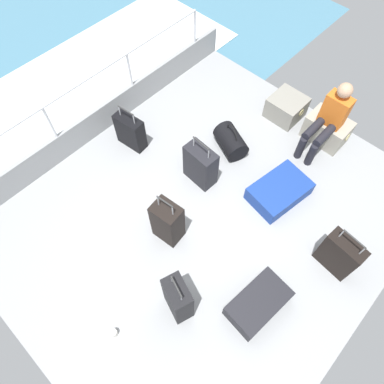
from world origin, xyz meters
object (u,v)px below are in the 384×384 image
Objects in this scene: passenger_seated at (329,119)px; suitcase_4 at (258,303)px; cargo_crate_1 at (327,129)px; duffel_bag at (231,141)px; suitcase_1 at (130,132)px; suitcase_5 at (339,255)px; suitcase_0 at (200,165)px; cargo_crate_0 at (286,107)px; paper_cup at (114,333)px; suitcase_2 at (178,299)px; suitcase_3 at (279,191)px; suitcase_6 at (168,222)px.

suitcase_4 is (0.81, -2.50, -0.46)m from passenger_seated.
duffel_bag is at bearing -128.84° from cargo_crate_1.
suitcase_1 is 3.23m from suitcase_5.
suitcase_0 is at bearing -174.98° from suitcase_5.
cargo_crate_0 reaches higher than suitcase_4.
paper_cup is (0.55, -3.99, -0.13)m from cargo_crate_0.
paper_cup is (1.88, -1.96, -0.22)m from suitcase_1.
suitcase_1 reaches higher than suitcase_4.
suitcase_0 is 0.94× the size of suitcase_2.
suitcase_0 is 2.05m from suitcase_5.
suitcase_5 reaches higher than cargo_crate_1.
suitcase_4 reaches higher than suitcase_3.
passenger_seated is 2.67m from suitcase_4.
suitcase_5 is 7.71× the size of paper_cup.
suitcase_2 is at bearing -63.92° from duffel_bag.
cargo_crate_0 is 0.83m from passenger_seated.
suitcase_4 is 7.59× the size of paper_cup.
suitcase_2 is (0.16, -3.13, -0.22)m from passenger_seated.
suitcase_6 reaches higher than cargo_crate_1.
suitcase_2 is at bearing -87.08° from passenger_seated.
cargo_crate_1 is 0.75× the size of suitcase_3.
passenger_seated is 1.37m from duffel_bag.
suitcase_2 is 0.94m from suitcase_6.
suitcase_3 is at bearing 162.36° from suitcase_5.
suitcase_2 is at bearing -87.24° from cargo_crate_1.
suitcase_4 is 0.88× the size of suitcase_6.
suitcase_3 is 1.13m from suitcase_5.
suitcase_0 is at bearing 107.76° from suitcase_6.
paper_cup is at bearing -95.53° from suitcase_3.
cargo_crate_0 is at bearing 92.60° from suitcase_6.
passenger_seated is at bearing 108.04° from suitcase_4.
suitcase_0 is (-0.88, -1.64, -0.27)m from passenger_seated.
cargo_crate_1 reaches higher than suitcase_4.
suitcase_5 is (2.04, 0.18, -0.00)m from suitcase_0.
suitcase_3 is 1.12× the size of suitcase_5.
suitcase_1 is at bearing 155.11° from suitcase_6.
suitcase_5 is 0.90× the size of suitcase_6.
cargo_crate_0 is at bearing 119.81° from suitcase_4.
suitcase_4 is at bearing 43.80° from suitcase_2.
suitcase_1 is 0.85× the size of suitcase_2.
cargo_crate_1 reaches higher than cargo_crate_0.
suitcase_1 is 0.94× the size of suitcase_4.
suitcase_1 is (-1.33, -2.03, 0.09)m from cargo_crate_0.
cargo_crate_1 is at bearing 94.52° from suitcase_3.
cargo_crate_1 is 0.75× the size of suitcase_6.
suitcase_3 is (-0.06, 2.01, -0.24)m from suitcase_2.
suitcase_3 is at bearing 84.47° from paper_cup.
suitcase_6 reaches higher than suitcase_2.
suitcase_4 is (0.71, -1.38, 0.00)m from suitcase_3.
cargo_crate_1 is 0.59× the size of passenger_seated.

